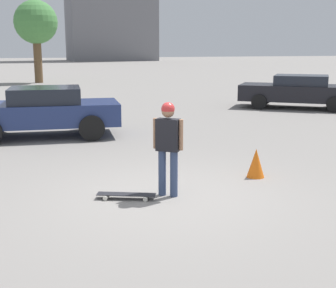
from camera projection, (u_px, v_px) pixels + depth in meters
ground_plane at (168, 196)px, 8.05m from camera, size 220.00×220.00×0.00m
person at (168, 140)px, 7.85m from camera, size 0.43×0.39×1.61m
skateboard at (126, 195)px, 7.85m from camera, size 0.98×0.57×0.09m
car_parked_near at (43, 110)px, 13.22m from camera, size 4.46×2.43×1.40m
car_parked_far at (298, 91)px, 19.43m from camera, size 4.89×4.32×1.37m
tree_distant at (36, 23)px, 32.76m from camera, size 3.03×3.03×5.75m
traffic_cone at (256, 163)px, 9.13m from camera, size 0.35×0.35×0.57m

